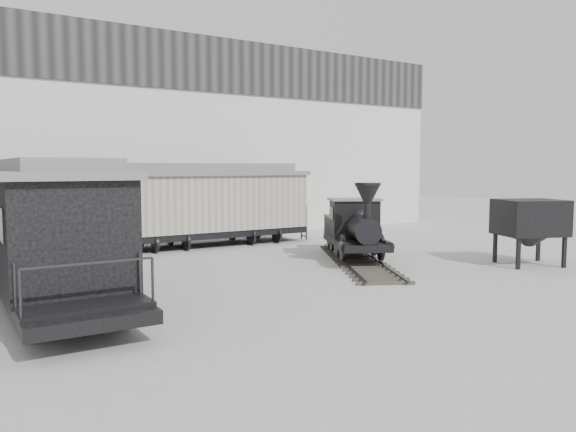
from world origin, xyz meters
TOP-DOWN VIEW (x-y plane):
  - ground at (0.00, 0.00)m, footprint 90.00×90.00m
  - north_wall at (0.00, 14.98)m, footprint 34.00×2.51m
  - locomotive at (2.50, 3.37)m, footprint 6.05×8.95m
  - boxcar at (-0.72, 10.73)m, footprint 10.01×3.26m
  - passenger_coach at (-9.61, 4.40)m, footprint 3.32×14.24m
  - visitor_a at (-7.83, 3.51)m, footprint 0.70×0.61m
  - visitor_b at (-7.24, 3.93)m, footprint 1.01×0.92m
  - coal_hopper at (7.53, -1.31)m, footprint 2.96×2.72m

SIDE VIEW (x-z plane):
  - ground at x=0.00m, z-range 0.00..0.00m
  - visitor_a at x=-7.83m, z-range 0.00..1.62m
  - visitor_b at x=-7.24m, z-range 0.00..1.68m
  - locomotive at x=2.50m, z-range -0.42..2.79m
  - coal_hopper at x=7.53m, z-range 0.40..3.01m
  - passenger_coach at x=-9.61m, z-range 0.20..3.99m
  - boxcar at x=-0.72m, z-range 0.10..4.18m
  - north_wall at x=0.00m, z-range 0.05..11.05m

